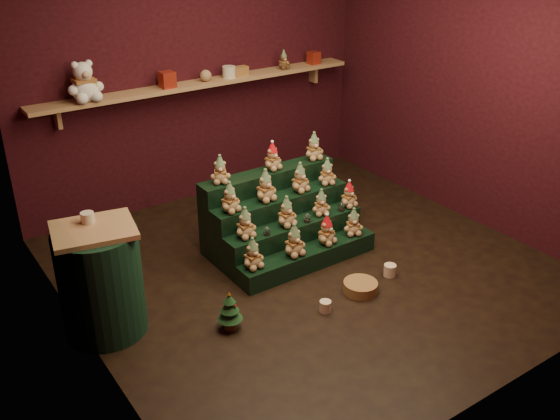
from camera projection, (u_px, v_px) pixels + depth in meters
ground at (309, 268)px, 5.66m from camera, size 4.00×4.00×0.00m
back_wall at (194, 70)px, 6.56m from camera, size 4.00×0.10×2.80m
front_wall at (531, 211)px, 3.53m from camera, size 4.00×0.10×2.80m
left_wall at (58, 175)px, 4.00m from camera, size 0.10×4.00×2.80m
right_wall at (479, 83)px, 6.09m from camera, size 0.10×4.00×2.80m
back_shelf at (203, 84)px, 6.48m from camera, size 3.60×0.26×0.24m
riser_tier_front at (308, 258)px, 5.64m from camera, size 1.40×0.22×0.18m
riser_tier_midfront at (294, 240)px, 5.76m from camera, size 1.40×0.22×0.36m
riser_tier_midback at (281, 222)px, 5.89m from camera, size 1.40×0.22×0.54m
riser_tier_back at (268, 205)px, 6.01m from camera, size 1.40×0.22×0.72m
teddy_0 at (253, 253)px, 5.26m from camera, size 0.21×0.20×0.28m
teddy_1 at (294, 240)px, 5.45m from camera, size 0.22×0.20×0.30m
teddy_2 at (327, 230)px, 5.64m from camera, size 0.25×0.23×0.28m
teddy_3 at (353, 222)px, 5.80m from camera, size 0.24×0.23×0.26m
teddy_4 at (245, 223)px, 5.37m from camera, size 0.21×0.19×0.28m
teddy_5 at (286, 212)px, 5.57m from camera, size 0.22×0.20×0.28m
teddy_6 at (321, 202)px, 5.78m from camera, size 0.22×0.21×0.25m
teddy_7 at (349, 194)px, 5.93m from camera, size 0.21×0.19×0.26m
teddy_8 at (230, 197)px, 5.41m from camera, size 0.24×0.23×0.27m
teddy_9 at (265, 186)px, 5.62m from camera, size 0.23×0.22×0.30m
teddy_10 at (300, 178)px, 5.81m from camera, size 0.23×0.22×0.28m
teddy_11 at (327, 172)px, 5.96m from camera, size 0.22×0.21×0.26m
teddy_12 at (220, 169)px, 5.54m from camera, size 0.24×0.23×0.26m
teddy_13 at (272, 156)px, 5.82m from camera, size 0.22×0.21×0.26m
teddy_14 at (314, 146)px, 6.06m from camera, size 0.21×0.19×0.27m
snow_globe_a at (267, 231)px, 5.45m from camera, size 0.06×0.06×0.08m
snow_globe_b at (307, 218)px, 5.67m from camera, size 0.06×0.06×0.09m
snow_globe_c at (341, 207)px, 5.87m from camera, size 0.06×0.06×0.08m
side_table at (101, 281)px, 4.65m from camera, size 0.66×0.62×0.89m
table_ornament at (87, 217)px, 4.51m from camera, size 0.10×0.10×0.08m
mini_christmas_tree at (230, 310)px, 4.78m from camera, size 0.20×0.20×0.34m
mug_left at (325, 306)px, 5.03m from camera, size 0.10×0.10×0.10m
mug_right at (390, 270)px, 5.51m from camera, size 0.11×0.11×0.11m
wicker_basket at (360, 287)px, 5.29m from camera, size 0.31×0.31×0.09m
white_bear at (83, 76)px, 5.70m from camera, size 0.34×0.31×0.47m
brown_bear at (284, 60)px, 6.91m from camera, size 0.15×0.13×0.20m
gift_tin_red_a at (167, 80)px, 6.21m from camera, size 0.14×0.14×0.16m
gift_tin_cream at (229, 72)px, 6.58m from camera, size 0.14×0.14×0.12m
gift_tin_red_b at (314, 58)px, 7.15m from camera, size 0.12×0.12×0.14m
shelf_plush_ball at (206, 76)px, 6.43m from camera, size 0.12×0.12×0.12m
scarf_gift_box at (240, 71)px, 6.65m from camera, size 0.16×0.10×0.10m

